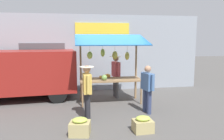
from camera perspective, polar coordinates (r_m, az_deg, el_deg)
ground_plane at (r=8.24m, az=-0.35°, el=-8.35°), size 40.00×40.00×0.00m
street_backdrop at (r=10.10m, az=-2.65°, el=4.45°), size 9.00×0.30×3.40m
market_stall at (r=7.98m, az=-0.44°, el=2.34°), size 2.50×1.46×2.50m
vendor_with_sunhat at (r=8.81m, az=1.00°, el=-0.65°), size 0.43×0.71×1.68m
shopper_in_striped_shirt at (r=6.99m, az=9.12°, el=-4.19°), size 0.32×0.64×1.51m
shopper_in_grey_tee at (r=6.40m, az=-6.43°, el=-4.63°), size 0.41×0.68×1.58m
parked_van at (r=9.17m, az=-24.41°, el=-0.23°), size 4.53×2.19×1.88m
produce_crate_near at (r=5.59m, az=-8.28°, el=-14.34°), size 0.56×0.49×0.44m
produce_crate_side at (r=5.77m, az=7.96°, el=-13.75°), size 0.50×0.42×0.41m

